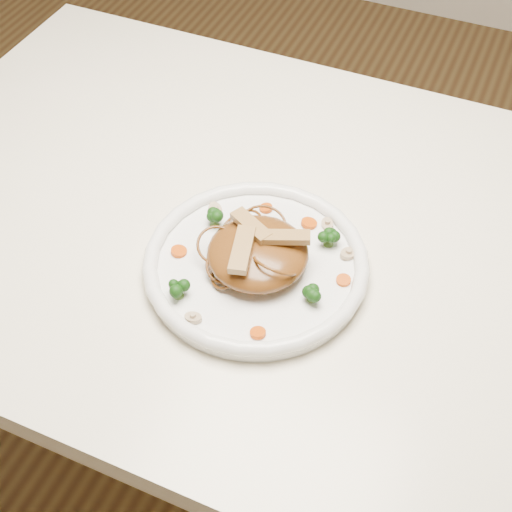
% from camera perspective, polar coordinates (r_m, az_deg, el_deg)
% --- Properties ---
extents(ground, '(4.00, 4.00, 0.00)m').
position_cam_1_polar(ground, '(1.63, 0.52, -16.05)').
color(ground, '#4C321A').
rests_on(ground, ground).
extents(table, '(1.20, 0.80, 0.75)m').
position_cam_1_polar(table, '(1.07, 0.76, -0.97)').
color(table, white).
rests_on(table, ground).
extents(plate, '(0.38, 0.38, 0.02)m').
position_cam_1_polar(plate, '(0.93, 0.00, -0.89)').
color(plate, white).
rests_on(plate, table).
extents(noodle_mound, '(0.17, 0.17, 0.04)m').
position_cam_1_polar(noodle_mound, '(0.91, 0.14, 0.23)').
color(noodle_mound, brown).
rests_on(noodle_mound, plate).
extents(chicken_a, '(0.07, 0.04, 0.01)m').
position_cam_1_polar(chicken_a, '(0.89, 2.38, 1.53)').
color(chicken_a, tan).
rests_on(chicken_a, noodle_mound).
extents(chicken_b, '(0.07, 0.05, 0.01)m').
position_cam_1_polar(chicken_b, '(0.91, -0.40, 2.48)').
color(chicken_b, tan).
rests_on(chicken_b, noodle_mound).
extents(chicken_c, '(0.04, 0.08, 0.01)m').
position_cam_1_polar(chicken_c, '(0.88, -1.12, 0.52)').
color(chicken_c, tan).
rests_on(chicken_c, noodle_mound).
extents(broccoli_0, '(0.03, 0.03, 0.03)m').
position_cam_1_polar(broccoli_0, '(0.95, 5.92, 1.55)').
color(broccoli_0, '#11420D').
rests_on(broccoli_0, plate).
extents(broccoli_1, '(0.03, 0.03, 0.03)m').
position_cam_1_polar(broccoli_1, '(0.97, -3.40, 3.13)').
color(broccoli_1, '#11420D').
rests_on(broccoli_1, plate).
extents(broccoli_2, '(0.03, 0.03, 0.03)m').
position_cam_1_polar(broccoli_2, '(0.89, -6.34, -2.68)').
color(broccoli_2, '#11420D').
rests_on(broccoli_2, plate).
extents(broccoli_3, '(0.03, 0.03, 0.03)m').
position_cam_1_polar(broccoli_3, '(0.88, 4.62, -2.86)').
color(broccoli_3, '#11420D').
rests_on(broccoli_3, plate).
extents(carrot_0, '(0.03, 0.03, 0.00)m').
position_cam_1_polar(carrot_0, '(0.98, 4.30, 2.66)').
color(carrot_0, '#BD4006').
rests_on(carrot_0, plate).
extents(carrot_1, '(0.03, 0.03, 0.00)m').
position_cam_1_polar(carrot_1, '(0.94, -6.24, 0.38)').
color(carrot_1, '#BD4006').
rests_on(carrot_1, plate).
extents(carrot_2, '(0.02, 0.02, 0.00)m').
position_cam_1_polar(carrot_2, '(0.91, 7.07, -1.95)').
color(carrot_2, '#BD4006').
rests_on(carrot_2, plate).
extents(carrot_3, '(0.02, 0.02, 0.00)m').
position_cam_1_polar(carrot_3, '(1.00, 0.81, 3.89)').
color(carrot_3, '#BD4006').
rests_on(carrot_3, plate).
extents(carrot_4, '(0.02, 0.02, 0.00)m').
position_cam_1_polar(carrot_4, '(0.86, 0.15, -6.22)').
color(carrot_4, '#BD4006').
rests_on(carrot_4, plate).
extents(mushroom_0, '(0.02, 0.02, 0.01)m').
position_cam_1_polar(mushroom_0, '(0.87, -5.09, -4.99)').
color(mushroom_0, beige).
rests_on(mushroom_0, plate).
extents(mushroom_1, '(0.04, 0.04, 0.01)m').
position_cam_1_polar(mushroom_1, '(0.94, 7.48, 0.20)').
color(mushroom_1, beige).
rests_on(mushroom_1, plate).
extents(mushroom_2, '(0.04, 0.04, 0.01)m').
position_cam_1_polar(mushroom_2, '(0.99, -3.32, 3.71)').
color(mushroom_2, beige).
rests_on(mushroom_2, plate).
extents(mushroom_3, '(0.03, 0.03, 0.01)m').
position_cam_1_polar(mushroom_3, '(0.98, 5.78, 2.55)').
color(mushroom_3, beige).
rests_on(mushroom_3, plate).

